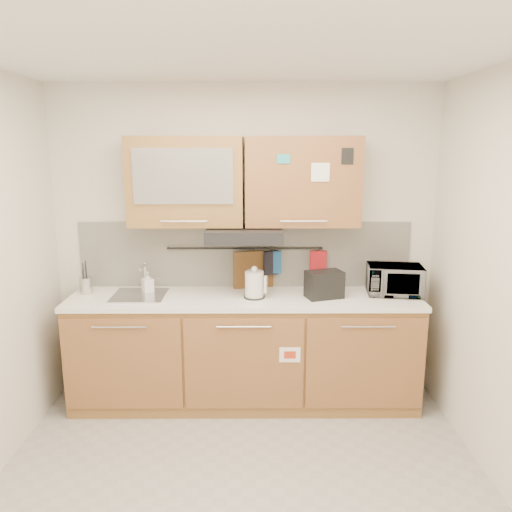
{
  "coord_description": "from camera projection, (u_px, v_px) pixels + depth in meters",
  "views": [
    {
      "loc": [
        0.08,
        -2.66,
        2.11
      ],
      "look_at": [
        0.09,
        1.05,
        1.28
      ],
      "focal_mm": 35.0,
      "sensor_mm": 36.0,
      "label": 1
    }
  ],
  "objects": [
    {
      "name": "upper_cabinets",
      "position": [
        244.0,
        181.0,
        3.95
      ],
      "size": [
        1.82,
        0.37,
        0.7
      ],
      "color": "#A5763A",
      "rests_on": "wall_back"
    },
    {
      "name": "floor",
      "position": [
        242.0,
        497.0,
        3.06
      ],
      "size": [
        3.2,
        3.2,
        0.0
      ],
      "primitive_type": "plane",
      "color": "#9E9993",
      "rests_on": "ground"
    },
    {
      "name": "toaster",
      "position": [
        324.0,
        284.0,
        3.96
      ],
      "size": [
        0.32,
        0.25,
        0.22
      ],
      "rotation": [
        0.0,
        0.0,
        0.31
      ],
      "color": "black",
      "rests_on": "countertop"
    },
    {
      "name": "pot_holder",
      "position": [
        318.0,
        261.0,
        4.21
      ],
      "size": [
        0.14,
        0.04,
        0.17
      ],
      "primitive_type": "cube",
      "rotation": [
        0.0,
        0.0,
        0.12
      ],
      "color": "#AE171E",
      "rests_on": "utensil_rail"
    },
    {
      "name": "microwave",
      "position": [
        394.0,
        280.0,
        4.05
      ],
      "size": [
        0.46,
        0.34,
        0.24
      ],
      "primitive_type": "imported",
      "rotation": [
        0.0,
        0.0,
        -0.12
      ],
      "color": "#999999",
      "rests_on": "countertop"
    },
    {
      "name": "utensil_rail",
      "position": [
        245.0,
        248.0,
        4.2
      ],
      "size": [
        1.3,
        0.02,
        0.02
      ],
      "primitive_type": "cylinder",
      "rotation": [
        0.0,
        1.57,
        0.0
      ],
      "color": "black",
      "rests_on": "backsplash"
    },
    {
      "name": "wall_back",
      "position": [
        245.0,
        243.0,
        4.24
      ],
      "size": [
        3.2,
        0.0,
        3.2
      ],
      "primitive_type": "plane",
      "rotation": [
        1.57,
        0.0,
        0.0
      ],
      "color": "silver",
      "rests_on": "ground"
    },
    {
      "name": "countertop",
      "position": [
        244.0,
        298.0,
        4.02
      ],
      "size": [
        2.82,
        0.62,
        0.04
      ],
      "primitive_type": "cube",
      "color": "white",
      "rests_on": "base_cabinet"
    },
    {
      "name": "ceiling",
      "position": [
        238.0,
        45.0,
        2.49
      ],
      "size": [
        3.2,
        3.2,
        0.0
      ],
      "primitive_type": "plane",
      "rotation": [
        3.14,
        0.0,
        0.0
      ],
      "color": "white",
      "rests_on": "wall_back"
    },
    {
      "name": "base_cabinet",
      "position": [
        245.0,
        355.0,
        4.13
      ],
      "size": [
        2.8,
        0.64,
        0.88
      ],
      "color": "#A5763A",
      "rests_on": "floor"
    },
    {
      "name": "kettle",
      "position": [
        254.0,
        285.0,
        3.96
      ],
      "size": [
        0.2,
        0.19,
        0.26
      ],
      "rotation": [
        0.0,
        0.0,
        -0.35
      ],
      "color": "silver",
      "rests_on": "countertop"
    },
    {
      "name": "utensil_crock",
      "position": [
        86.0,
        285.0,
        4.09
      ],
      "size": [
        0.12,
        0.12,
        0.27
      ],
      "rotation": [
        0.0,
        0.0,
        -0.12
      ],
      "color": "silver",
      "rests_on": "countertop"
    },
    {
      "name": "soap_bottle",
      "position": [
        148.0,
        282.0,
        4.1
      ],
      "size": [
        0.11,
        0.11,
        0.18
      ],
      "primitive_type": "imported",
      "rotation": [
        0.0,
        0.0,
        0.57
      ],
      "color": "#999999",
      "rests_on": "countertop"
    },
    {
      "name": "cutting_board",
      "position": [
        254.0,
        276.0,
        4.24
      ],
      "size": [
        0.34,
        0.1,
        0.42
      ],
      "primitive_type": "cube",
      "rotation": [
        0.0,
        0.0,
        0.23
      ],
      "color": "brown",
      "rests_on": "utensil_rail"
    },
    {
      "name": "range_hood",
      "position": [
        244.0,
        234.0,
        3.97
      ],
      "size": [
        0.6,
        0.46,
        0.1
      ],
      "primitive_type": "cube",
      "color": "black",
      "rests_on": "upper_cabinets"
    },
    {
      "name": "dark_pouch",
      "position": [
        271.0,
        263.0,
        4.21
      ],
      "size": [
        0.13,
        0.08,
        0.2
      ],
      "primitive_type": "cube",
      "rotation": [
        0.0,
        0.0,
        0.35
      ],
      "color": "black",
      "rests_on": "utensil_rail"
    },
    {
      "name": "backsplash",
      "position": [
        245.0,
        254.0,
        4.25
      ],
      "size": [
        2.8,
        0.02,
        0.56
      ],
      "primitive_type": "cube",
      "color": "silver",
      "rests_on": "countertop"
    },
    {
      "name": "sink",
      "position": [
        140.0,
        295.0,
        4.03
      ],
      "size": [
        0.42,
        0.4,
        0.26
      ],
      "color": "silver",
      "rests_on": "countertop"
    },
    {
      "name": "oven_mitt",
      "position": [
        274.0,
        262.0,
        4.21
      ],
      "size": [
        0.12,
        0.04,
        0.19
      ],
      "primitive_type": "cube",
      "rotation": [
        0.0,
        0.0,
        -0.08
      ],
      "color": "#1D4F88",
      "rests_on": "utensil_rail"
    }
  ]
}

